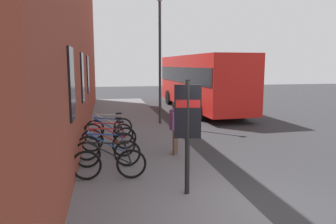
{
  "coord_description": "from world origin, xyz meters",
  "views": [
    {
      "loc": [
        -5.21,
        2.75,
        2.82
      ],
      "look_at": [
        2.24,
        1.27,
        1.67
      ],
      "focal_mm": 33.76,
      "sensor_mm": 36.0,
      "label": 1
    }
  ],
  "objects": [
    {
      "name": "bicycle_leaning_wall",
      "position": [
        3.04,
        2.74,
        0.51
      ],
      "size": [
        0.48,
        1.77,
        0.97
      ],
      "color": "black",
      "rests_on": "sidewalk_pavement"
    },
    {
      "name": "street_lamp",
      "position": [
        8.97,
        0.3,
        3.47
      ],
      "size": [
        0.28,
        0.28,
        5.71
      ],
      "color": "#333338",
      "rests_on": "sidewalk_pavement"
    },
    {
      "name": "station_facade",
      "position": [
        8.99,
        3.8,
        4.38
      ],
      "size": [
        22.0,
        0.65,
        8.77
      ],
      "color": "brown",
      "rests_on": "ground"
    },
    {
      "name": "city_bus",
      "position": [
        13.46,
        -3.0,
        1.92
      ],
      "size": [
        10.59,
        2.96,
        3.35
      ],
      "color": "red",
      "rests_on": "ground"
    },
    {
      "name": "bicycle_end_of_row",
      "position": [
        2.1,
        2.71,
        0.51
      ],
      "size": [
        0.48,
        1.77,
        0.97
      ],
      "color": "black",
      "rests_on": "sidewalk_pavement"
    },
    {
      "name": "sidewalk_pavement",
      "position": [
        8.0,
        1.75,
        0.06
      ],
      "size": [
        24.0,
        3.5,
        0.12
      ],
      "primitive_type": "cube",
      "color": "slate",
      "rests_on": "ground"
    },
    {
      "name": "bicycle_far_end",
      "position": [
        3.83,
        2.77,
        0.51
      ],
      "size": [
        0.52,
        1.75,
        0.97
      ],
      "color": "black",
      "rests_on": "sidewalk_pavement"
    },
    {
      "name": "bicycle_by_door",
      "position": [
        6.43,
        2.65,
        0.51
      ],
      "size": [
        0.54,
        1.75,
        0.97
      ],
      "color": "black",
      "rests_on": "sidewalk_pavement"
    },
    {
      "name": "bicycle_under_window",
      "position": [
        5.53,
        2.7,
        0.51
      ],
      "size": [
        0.58,
        1.74,
        0.97
      ],
      "color": "black",
      "rests_on": "sidewalk_pavement"
    },
    {
      "name": "pedestrian_near_bus",
      "position": [
        3.87,
        0.72,
        1.11
      ],
      "size": [
        0.54,
        0.43,
        1.62
      ],
      "color": "brown",
      "rests_on": "sidewalk_pavement"
    },
    {
      "name": "bicycle_beside_lamp",
      "position": [
        4.69,
        2.68,
        0.51
      ],
      "size": [
        0.48,
        1.76,
        0.97
      ],
      "color": "black",
      "rests_on": "sidewalk_pavement"
    },
    {
      "name": "ground",
      "position": [
        6.0,
        -1.0,
        0.0
      ],
      "size": [
        60.0,
        60.0,
        0.0
      ],
      "primitive_type": "plane",
      "color": "#2D2D30"
    },
    {
      "name": "transit_info_sign",
      "position": [
        0.95,
        1.12,
        1.72
      ],
      "size": [
        0.18,
        0.56,
        2.4
      ],
      "color": "black",
      "rests_on": "sidewalk_pavement"
    }
  ]
}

